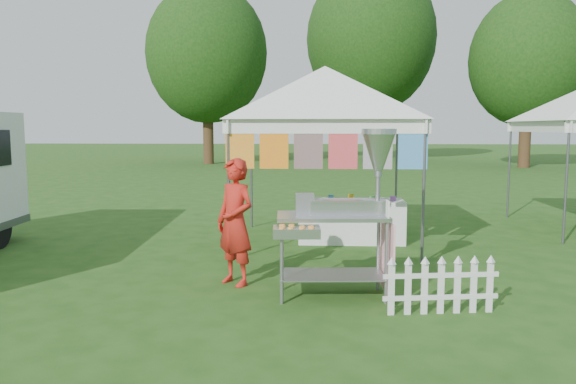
{
  "coord_description": "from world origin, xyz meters",
  "views": [
    {
      "loc": [
        -0.12,
        -6.07,
        1.99
      ],
      "look_at": [
        -0.52,
        1.55,
        1.1
      ],
      "focal_mm": 35.0,
      "sensor_mm": 36.0,
      "label": 1
    }
  ],
  "objects": [
    {
      "name": "ground",
      "position": [
        0.0,
        0.0,
        0.0
      ],
      "size": [
        120.0,
        120.0,
        0.0
      ],
      "primitive_type": "plane",
      "color": "#214A15",
      "rests_on": "ground"
    },
    {
      "name": "canopy_main",
      "position": [
        0.0,
        3.49,
        2.99
      ],
      "size": [
        4.24,
        4.24,
        3.45
      ],
      "color": "#59595E",
      "rests_on": "ground"
    },
    {
      "name": "tree_left",
      "position": [
        -6.0,
        24.0,
        5.83
      ],
      "size": [
        6.4,
        6.4,
        9.53
      ],
      "color": "#3E2A16",
      "rests_on": "ground"
    },
    {
      "name": "tree_mid",
      "position": [
        3.0,
        28.0,
        7.14
      ],
      "size": [
        7.6,
        7.6,
        11.52
      ],
      "color": "#3E2A16",
      "rests_on": "ground"
    },
    {
      "name": "tree_right",
      "position": [
        10.0,
        22.0,
        5.18
      ],
      "size": [
        5.6,
        5.6,
        8.42
      ],
      "color": "#3E2A16",
      "rests_on": "ground"
    },
    {
      "name": "donut_cart",
      "position": [
        0.27,
        0.38,
        1.16
      ],
      "size": [
        1.41,
        1.04,
        1.97
      ],
      "rotation": [
        0.0,
        0.0,
        0.06
      ],
      "color": "gray",
      "rests_on": "ground"
    },
    {
      "name": "vendor",
      "position": [
        -1.15,
        0.84,
        0.8
      ],
      "size": [
        0.69,
        0.67,
        1.6
      ],
      "primitive_type": "imported",
      "rotation": [
        0.0,
        0.0,
        -0.69
      ],
      "color": "red",
      "rests_on": "ground"
    },
    {
      "name": "picket_fence",
      "position": [
        1.2,
        -0.18,
        0.29
      ],
      "size": [
        1.25,
        0.2,
        0.56
      ],
      "rotation": [
        0.0,
        0.0,
        0.14
      ],
      "color": "white",
      "rests_on": "ground"
    },
    {
      "name": "display_table",
      "position": [
        0.47,
        3.57,
        0.37
      ],
      "size": [
        1.8,
        0.7,
        0.74
      ],
      "primitive_type": "cube",
      "color": "white",
      "rests_on": "ground"
    }
  ]
}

